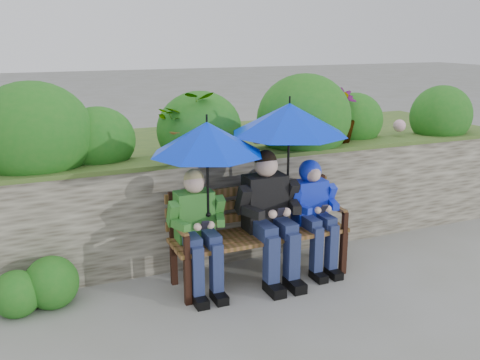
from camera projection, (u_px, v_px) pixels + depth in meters
name	position (u px, v px, depth m)	size (l,w,h in m)	color
ground	(244.00, 287.00, 4.68)	(60.00, 60.00, 0.00)	slate
garden_backdrop	(186.00, 178.00, 5.94)	(8.00, 2.84, 1.80)	#504A3C
park_bench	(257.00, 226.00, 4.79)	(1.60, 0.47, 0.84)	black
boy_left	(198.00, 226.00, 4.48)	(0.48, 0.55, 1.06)	#267224
boy_middle	(270.00, 211.00, 4.71)	(0.56, 0.64, 1.17)	black
boy_right	(314.00, 206.00, 4.91)	(0.45, 0.55, 1.03)	#151ABC
umbrella_left	(207.00, 138.00, 4.32)	(0.95, 0.95, 0.87)	#0029E0
umbrella_right	(289.00, 119.00, 4.64)	(1.04, 1.04, 0.95)	#0029E0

